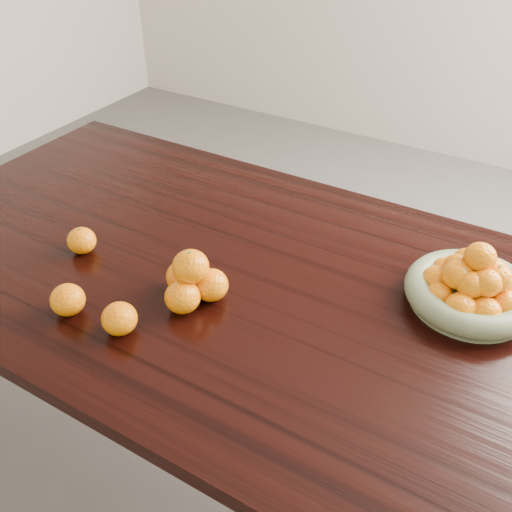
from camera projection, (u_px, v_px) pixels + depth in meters
The scene contains 7 objects.
ground at pixel (256, 465), 1.79m from camera, with size 5.00×5.00×0.00m, color #575552.
dining_table at pixel (256, 306), 1.40m from camera, with size 2.00×1.00×0.75m.
fruit_bowl at pixel (472, 287), 1.25m from camera, with size 0.29×0.29×0.16m.
orange_pyramid at pixel (192, 281), 1.26m from camera, with size 0.15×0.14×0.13m.
loose_orange_0 at pixel (82, 241), 1.42m from camera, with size 0.07×0.07×0.07m, color orange.
loose_orange_1 at pixel (68, 300), 1.23m from camera, with size 0.08×0.08×0.07m, color orange.
loose_orange_2 at pixel (119, 319), 1.18m from camera, with size 0.08×0.08×0.07m, color orange.
Camera 1 is at (0.55, -0.91, 1.59)m, focal length 40.00 mm.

